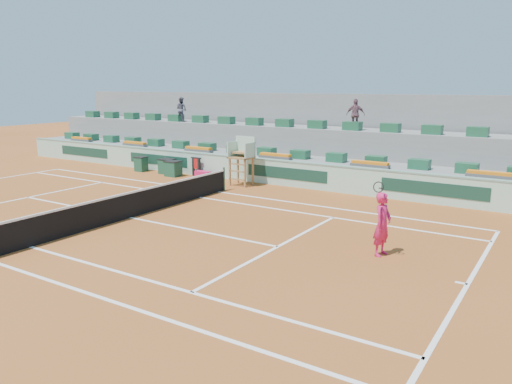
# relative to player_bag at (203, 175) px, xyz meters

# --- Properties ---
(ground) EXTENTS (90.00, 90.00, 0.00)m
(ground) POSITION_rel_player_bag_xyz_m (2.81, -7.86, -0.19)
(ground) COLOR brown
(ground) RESTS_ON ground
(seating_tier_lower) EXTENTS (36.00, 4.00, 1.20)m
(seating_tier_lower) POSITION_rel_player_bag_xyz_m (2.81, 2.84, 0.41)
(seating_tier_lower) COLOR gray
(seating_tier_lower) RESTS_ON ground
(seating_tier_upper) EXTENTS (36.00, 2.40, 2.60)m
(seating_tier_upper) POSITION_rel_player_bag_xyz_m (2.81, 4.44, 1.11)
(seating_tier_upper) COLOR gray
(seating_tier_upper) RESTS_ON ground
(stadium_back_wall) EXTENTS (36.00, 0.40, 4.40)m
(stadium_back_wall) POSITION_rel_player_bag_xyz_m (2.81, 6.04, 2.01)
(stadium_back_wall) COLOR gray
(stadium_back_wall) RESTS_ON ground
(player_bag) EXTENTS (0.86, 0.38, 0.38)m
(player_bag) POSITION_rel_player_bag_xyz_m (0.00, 0.00, 0.00)
(player_bag) COLOR #D71C58
(player_bag) RESTS_ON ground
(spectator_left) EXTENTS (0.79, 0.64, 1.54)m
(spectator_left) POSITION_rel_player_bag_xyz_m (-4.73, 3.86, 3.18)
(spectator_left) COLOR #545360
(spectator_left) RESTS_ON seating_tier_upper
(spectator_mid) EXTENTS (1.00, 0.61, 1.59)m
(spectator_mid) POSITION_rel_player_bag_xyz_m (6.90, 3.99, 3.21)
(spectator_mid) COLOR #764F5C
(spectator_mid) RESTS_ON seating_tier_upper
(court_lines) EXTENTS (23.89, 11.09, 0.01)m
(court_lines) POSITION_rel_player_bag_xyz_m (2.81, -7.86, -0.19)
(court_lines) COLOR white
(court_lines) RESTS_ON ground
(tennis_net) EXTENTS (0.10, 11.97, 1.10)m
(tennis_net) POSITION_rel_player_bag_xyz_m (2.81, -7.86, 0.33)
(tennis_net) COLOR black
(tennis_net) RESTS_ON ground
(advertising_hoarding) EXTENTS (36.00, 0.34, 1.26)m
(advertising_hoarding) POSITION_rel_player_bag_xyz_m (2.84, 0.64, 0.44)
(advertising_hoarding) COLOR #ABD7BD
(advertising_hoarding) RESTS_ON ground
(umpire_chair) EXTENTS (1.10, 0.90, 2.40)m
(umpire_chair) POSITION_rel_player_bag_xyz_m (2.81, -0.37, 1.35)
(umpire_chair) COLOR olive
(umpire_chair) RESTS_ON ground
(seat_row_lower) EXTENTS (32.90, 0.60, 0.44)m
(seat_row_lower) POSITION_rel_player_bag_xyz_m (2.81, 1.94, 1.23)
(seat_row_lower) COLOR #1B5335
(seat_row_lower) RESTS_ON seating_tier_lower
(seat_row_upper) EXTENTS (32.90, 0.60, 0.44)m
(seat_row_upper) POSITION_rel_player_bag_xyz_m (2.81, 3.84, 2.63)
(seat_row_upper) COLOR #1B5335
(seat_row_upper) RESTS_ON seating_tier_upper
(flower_planters) EXTENTS (26.80, 0.36, 0.28)m
(flower_planters) POSITION_rel_player_bag_xyz_m (1.31, 1.14, 1.14)
(flower_planters) COLOR #505050
(flower_planters) RESTS_ON seating_tier_lower
(drink_cooler_a) EXTENTS (0.81, 0.70, 0.84)m
(drink_cooler_a) POSITION_rel_player_bag_xyz_m (-1.75, -0.39, 0.23)
(drink_cooler_a) COLOR #174530
(drink_cooler_a) RESTS_ON ground
(drink_cooler_b) EXTENTS (0.80, 0.70, 0.84)m
(drink_cooler_b) POSITION_rel_player_bag_xyz_m (-2.58, 0.02, 0.23)
(drink_cooler_b) COLOR #174530
(drink_cooler_b) RESTS_ON ground
(drink_cooler_c) EXTENTS (0.66, 0.57, 0.84)m
(drink_cooler_c) POSITION_rel_player_bag_xyz_m (-4.40, -0.17, 0.23)
(drink_cooler_c) COLOR #174530
(drink_cooler_c) RESTS_ON ground
(towel_rack) EXTENTS (0.66, 0.11, 1.03)m
(towel_rack) POSITION_rel_player_bag_xyz_m (-0.70, 0.31, 0.41)
(towel_rack) COLOR black
(towel_rack) RESTS_ON ground
(tennis_player) EXTENTS (0.53, 0.93, 2.28)m
(tennis_player) POSITION_rel_player_bag_xyz_m (12.13, -6.87, 0.75)
(tennis_player) COLOR #D71C58
(tennis_player) RESTS_ON ground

